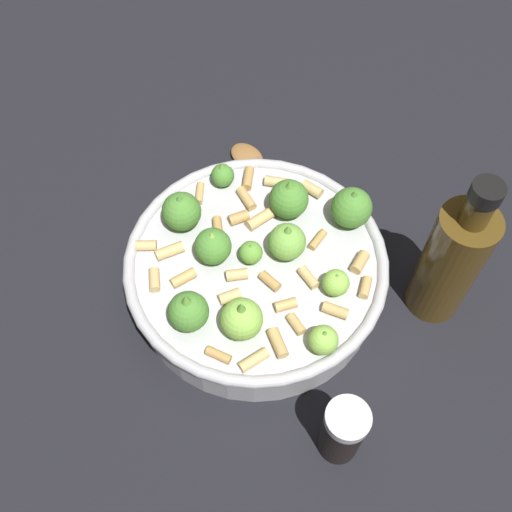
{
  "coord_description": "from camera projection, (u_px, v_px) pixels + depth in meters",
  "views": [
    {
      "loc": [
        0.14,
        -0.32,
        0.62
      ],
      "look_at": [
        0.0,
        0.0,
        0.07
      ],
      "focal_mm": 42.3,
      "sensor_mm": 36.0,
      "label": 1
    }
  ],
  "objects": [
    {
      "name": "wooden_spoon",
      "position": [
        290.0,
        193.0,
        0.78
      ],
      "size": [
        0.24,
        0.13,
        0.02
      ],
      "color": "olive",
      "rests_on": "ground"
    },
    {
      "name": "olive_oil_bottle",
      "position": [
        451.0,
        261.0,
        0.63
      ],
      "size": [
        0.06,
        0.06,
        0.21
      ],
      "color": "#4C3814",
      "rests_on": "ground"
    },
    {
      "name": "ground_plane",
      "position": [
        256.0,
        287.0,
        0.71
      ],
      "size": [
        2.4,
        2.4,
        0.0
      ],
      "primitive_type": "plane",
      "color": "black"
    },
    {
      "name": "pepper_shaker",
      "position": [
        343.0,
        431.0,
        0.58
      ],
      "size": [
        0.04,
        0.04,
        0.09
      ],
      "color": "black",
      "rests_on": "ground"
    },
    {
      "name": "cooking_pan",
      "position": [
        256.0,
        269.0,
        0.68
      ],
      "size": [
        0.29,
        0.29,
        0.11
      ],
      "color": "#B7B7BC",
      "rests_on": "ground"
    }
  ]
}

